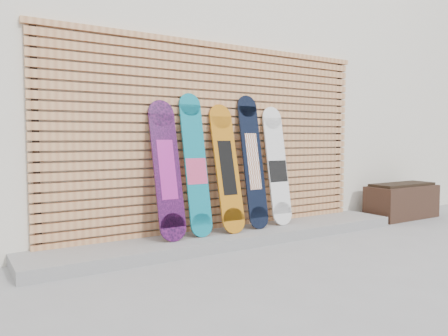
{
  "coord_description": "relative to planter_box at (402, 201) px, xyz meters",
  "views": [
    {
      "loc": [
        -2.87,
        -3.43,
        1.19
      ],
      "look_at": [
        -0.22,
        0.75,
        0.85
      ],
      "focal_mm": 35.0,
      "sensor_mm": 36.0,
      "label": 1
    }
  ],
  "objects": [
    {
      "name": "ground",
      "position": [
        -2.82,
        -0.6,
        -0.26
      ],
      "size": [
        80.0,
        80.0,
        0.0
      ],
      "primitive_type": "plane",
      "color": "gray",
      "rests_on": "ground"
    },
    {
      "name": "building",
      "position": [
        -2.32,
        2.9,
        1.54
      ],
      "size": [
        12.0,
        5.0,
        3.6
      ],
      "primitive_type": "cube",
      "color": "beige",
      "rests_on": "ground"
    },
    {
      "name": "concrete_step",
      "position": [
        -2.97,
        0.08,
        -0.2
      ],
      "size": [
        4.6,
        0.7,
        0.12
      ],
      "primitive_type": "cube",
      "color": "gray",
      "rests_on": "ground"
    },
    {
      "name": "slat_wall",
      "position": [
        -2.97,
        0.37,
        0.95
      ],
      "size": [
        4.26,
        0.08,
        2.29
      ],
      "color": "#BC7C4E",
      "rests_on": "ground"
    },
    {
      "name": "planter_box",
      "position": [
        0.0,
        0.0,
        0.0
      ],
      "size": [
        1.16,
        0.48,
        0.52
      ],
      "color": "black",
      "rests_on": "ground"
    },
    {
      "name": "snowboard_0",
      "position": [
        -3.75,
        0.16,
        0.6
      ],
      "size": [
        0.3,
        0.36,
        1.48
      ],
      "color": "black",
      "rests_on": "concrete_step"
    },
    {
      "name": "snowboard_1",
      "position": [
        -3.4,
        0.17,
        0.64
      ],
      "size": [
        0.26,
        0.34,
        1.57
      ],
      "color": "#0D7184",
      "rests_on": "concrete_step"
    },
    {
      "name": "snowboard_2",
      "position": [
        -3.0,
        0.15,
        0.59
      ],
      "size": [
        0.29,
        0.38,
        1.47
      ],
      "color": "#B16912",
      "rests_on": "concrete_step"
    },
    {
      "name": "snowboard_3",
      "position": [
        -2.61,
        0.18,
        0.66
      ],
      "size": [
        0.27,
        0.33,
        1.59
      ],
      "color": "black",
      "rests_on": "concrete_step"
    },
    {
      "name": "snowboard_4",
      "position": [
        -2.23,
        0.19,
        0.58
      ],
      "size": [
        0.29,
        0.3,
        1.47
      ],
      "color": "silver",
      "rests_on": "concrete_step"
    }
  ]
}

